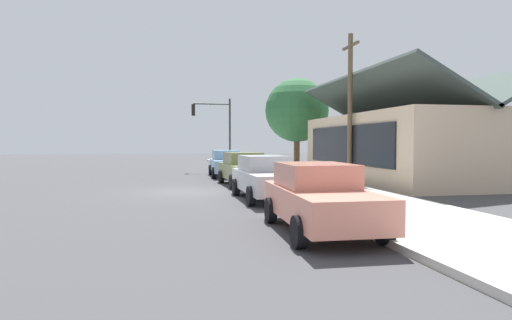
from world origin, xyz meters
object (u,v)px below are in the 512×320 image
Objects in this scene: car_silver at (266,177)px; traffic_light_main at (215,122)px; utility_pole_wooden at (350,106)px; fire_hydrant_red at (277,176)px; car_coral at (319,197)px; shade_tree at (297,111)px; car_olive at (244,169)px; car_skyblue at (226,163)px.

car_silver is 0.90× the size of traffic_light_main.
utility_pole_wooden reaches higher than fire_hydrant_red.
shade_tree is at bearing 166.19° from car_coral.
car_silver is at bearing -47.65° from utility_pole_wooden.
shade_tree is at bearing 178.12° from utility_pole_wooden.
shade_tree reaches higher than fire_hydrant_red.
traffic_light_main reaches higher than car_silver.
fire_hydrant_red is at bearing 53.67° from car_olive.
car_silver is (5.11, -0.10, -0.00)m from car_olive.
car_skyblue is 10.65m from car_silver.
utility_pole_wooden is (0.12, 5.38, 3.11)m from car_olive.
shade_tree is at bearing 158.46° from fire_hydrant_red.
shade_tree is (-21.00, 5.86, 3.59)m from car_coral.
car_silver is at bearing -178.71° from car_coral.
car_skyblue and car_coral have the same top height.
car_silver is 16.64m from shade_tree.
car_coral is (10.94, -0.15, -0.00)m from car_olive.
fire_hydrant_red is at bearing -78.78° from utility_pole_wooden.
shade_tree is 10.20m from utility_pole_wooden.
shade_tree reaches higher than car_silver.
fire_hydrant_red is at bearing 159.69° from car_silver.
car_silver and car_coral have the same top height.
car_olive is 1.07× the size of car_coral.
utility_pole_wooden is at bearing 45.98° from car_skyblue.
car_skyblue is 0.85× the size of traffic_light_main.
traffic_light_main reaches higher than car_skyblue.
car_skyblue is 8.50m from utility_pole_wooden.
car_olive is at bearing -91.30° from utility_pole_wooden.
car_coral is (5.82, -0.05, -0.00)m from car_silver.
car_coral is at bearing -15.58° from shade_tree.
shade_tree reaches higher than car_skyblue.
utility_pole_wooden reaches higher than car_skyblue.
utility_pole_wooden is (5.66, 5.52, 3.12)m from car_skyblue.
traffic_light_main is 11.91m from utility_pole_wooden.
utility_pole_wooden is (-4.99, 5.47, 3.11)m from car_silver.
car_olive is 0.71× the size of shade_tree.
car_skyblue is 0.59× the size of utility_pole_wooden.
car_coral is 0.60× the size of utility_pole_wooden.
utility_pole_wooden is at bearing 85.99° from car_olive.
utility_pole_wooden is at bearing -1.88° from shade_tree.
car_coral is at bearing -1.45° from car_silver.
traffic_light_main is (-10.35, -0.28, 2.68)m from car_olive.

